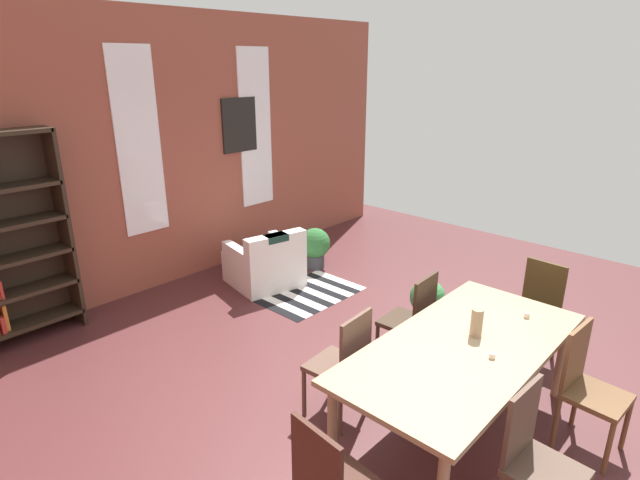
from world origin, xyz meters
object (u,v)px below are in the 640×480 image
dining_chair_near_left (536,458)px  bookshelf_tall (4,241)px  vase_on_table (477,322)px  potted_plant_by_shelf (315,246)px  potted_plant_corner (427,300)px  dining_chair_head_right (536,308)px  armchair_white (265,264)px  dining_chair_far_right (413,318)px  dining_table (463,353)px  dining_chair_near_right (587,385)px  dining_chair_far_left (344,362)px

dining_chair_near_left → bookshelf_tall: 4.90m
vase_on_table → dining_chair_near_left: (-0.66, -0.74, -0.36)m
potted_plant_by_shelf → potted_plant_corner: 2.07m
dining_chair_head_right → bookshelf_tall: bearing=129.3°
armchair_white → dining_chair_far_right: bearing=-98.1°
dining_table → potted_plant_by_shelf: bearing=61.5°
potted_plant_by_shelf → potted_plant_corner: potted_plant_by_shelf is taller
bookshelf_tall → armchair_white: 2.85m
armchair_white → potted_plant_corner: size_ratio=1.74×
dining_chair_near_right → potted_plant_corner: dining_chair_near_right is taller
potted_plant_corner → dining_chair_far_left: bearing=-170.3°
dining_table → dining_chair_far_right: 0.91m
dining_chair_near_right → potted_plant_by_shelf: 3.99m
dining_table → dining_chair_near_left: (-0.48, -0.74, -0.18)m
vase_on_table → potted_plant_corner: (1.08, 1.04, -0.55)m
dining_chair_head_right → dining_chair_far_right: (-0.96, 0.75, 0.00)m
vase_on_table → dining_chair_far_left: 1.06m
dining_table → dining_chair_far_left: bearing=123.0°
dining_chair_near_left → dining_chair_far_right: bearing=56.8°
vase_on_table → potted_plant_corner: vase_on_table is taller
vase_on_table → potted_plant_by_shelf: size_ratio=0.39×
dining_chair_head_right → potted_plant_by_shelf: (0.21, 3.07, -0.19)m
armchair_white → potted_plant_corner: 2.15m
dining_chair_far_left → armchair_white: dining_chair_far_left is taller
dining_chair_near_right → potted_plant_corner: bearing=66.9°
dining_chair_head_right → dining_chair_far_left: (-1.94, 0.75, 0.00)m
dining_table → potted_plant_corner: bearing=39.7°
dining_chair_far_left → dining_chair_head_right: bearing=-21.1°
dining_chair_near_right → dining_chair_far_left: (-0.97, 1.49, 0.00)m
armchair_white → potted_plant_corner: bearing=-78.7°
dining_chair_near_right → bookshelf_tall: size_ratio=0.45×
dining_chair_near_right → potted_plant_by_shelf: dining_chair_near_right is taller
vase_on_table → dining_chair_far_right: vase_on_table is taller
vase_on_table → dining_chair_near_left: 1.06m
dining_chair_far_left → armchair_white: (1.32, 2.41, -0.23)m
dining_table → dining_chair_head_right: (1.46, -0.00, -0.18)m
dining_table → bookshelf_tall: bookshelf_tall is taller
dining_chair_near_right → armchair_white: bearing=85.0°
bookshelf_tall → dining_chair_near_left: bearing=-74.5°
dining_chair_head_right → armchair_white: dining_chair_head_right is taller
dining_chair_near_right → potted_plant_corner: 1.95m
dining_table → potted_plant_by_shelf: 3.51m
dining_chair_far_left → dining_chair_near_right: bearing=-56.8°
dining_table → dining_chair_near_right: 0.91m
dining_chair_far_right → armchair_white: (0.34, 2.41, -0.23)m
bookshelf_tall → potted_plant_corner: bookshelf_tall is taller
dining_chair_near_left → potted_plant_corner: size_ratio=1.75×
dining_chair_near_right → dining_chair_far_right: same height
dining_chair_far_left → dining_chair_far_right: same height
dining_table → armchair_white: bearing=75.2°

